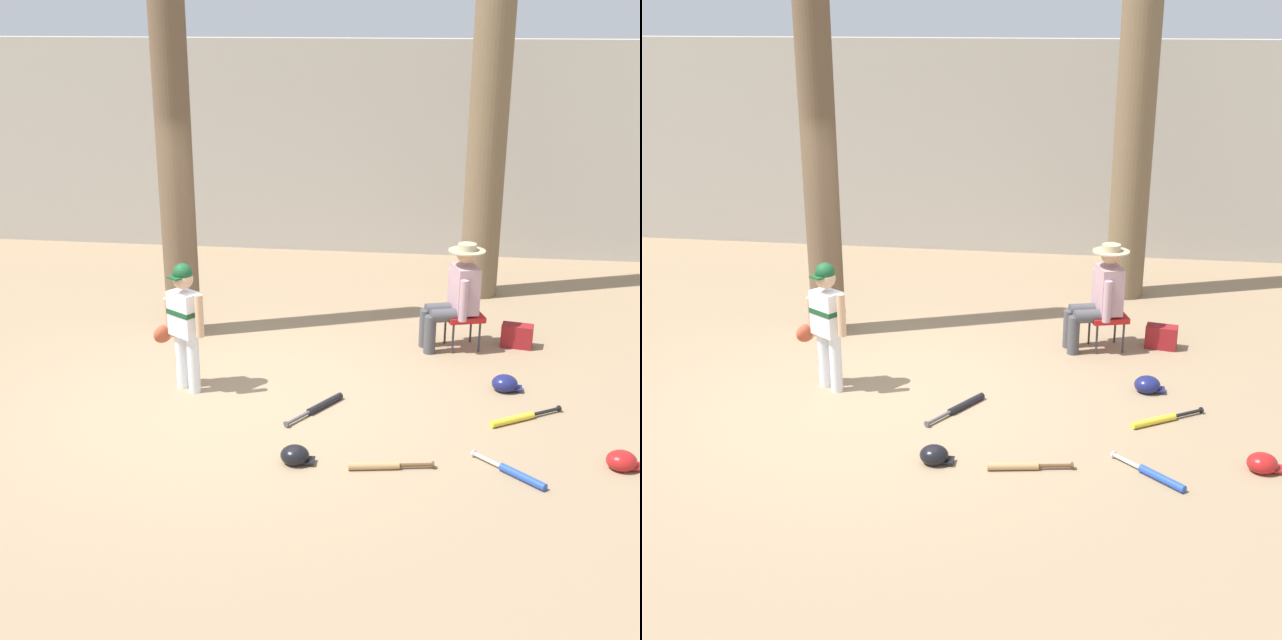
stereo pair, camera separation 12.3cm
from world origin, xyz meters
TOP-DOWN VIEW (x-y plane):
  - ground_plane at (0.00, 0.00)m, footprint 60.00×60.00m
  - concrete_back_wall at (0.00, 5.58)m, footprint 18.00×0.36m
  - tree_near_player at (-0.95, 1.65)m, footprint 0.62×0.62m
  - tree_behind_spectator at (2.51, 3.57)m, footprint 0.69×0.69m
  - young_ballplayer at (-0.48, 0.12)m, footprint 0.60×0.38m
  - folding_stool at (2.26, 1.60)m, footprint 0.50×0.50m
  - seated_spectator at (2.16, 1.58)m, footprint 0.68×0.53m
  - handbag_beside_stool at (2.87, 1.71)m, footprint 0.37×0.24m
  - bat_yellow_trainer at (2.74, -0.17)m, footprint 0.69×0.48m
  - bat_wood_tan at (1.54, -1.20)m, footprint 0.71×0.19m
  - bat_blue_youth at (2.65, -1.19)m, footprint 0.59×0.54m
  - bat_black_composite at (0.90, -0.16)m, footprint 0.48×0.71m
  - batting_helmet_navy at (2.66, 0.51)m, footprint 0.30×0.23m
  - batting_helmet_red at (3.52, -0.92)m, footprint 0.30×0.23m
  - batting_helmet_black at (0.83, -1.19)m, footprint 0.29×0.22m

SIDE VIEW (x-z plane):
  - ground_plane at x=0.00m, z-range 0.00..0.00m
  - bat_yellow_trainer at x=2.74m, z-range 0.00..0.07m
  - bat_wood_tan at x=1.54m, z-range 0.00..0.07m
  - bat_blue_youth at x=2.65m, z-range 0.00..0.07m
  - bat_black_composite at x=0.90m, z-range 0.00..0.07m
  - batting_helmet_black at x=0.83m, z-range -0.01..0.15m
  - batting_helmet_red at x=3.52m, z-range -0.01..0.16m
  - batting_helmet_navy at x=2.66m, z-range -0.01..0.16m
  - handbag_beside_stool at x=2.87m, z-range 0.00..0.26m
  - folding_stool at x=2.26m, z-range 0.16..0.57m
  - seated_spectator at x=2.16m, z-range 0.04..1.24m
  - young_ballplayer at x=-0.48m, z-range 0.09..1.40m
  - concrete_back_wall at x=0.00m, z-range 0.00..3.16m
  - tree_behind_spectator at x=2.51m, z-range -0.33..4.74m
  - tree_near_player at x=-0.95m, z-range -0.32..4.79m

